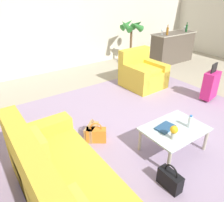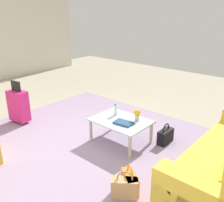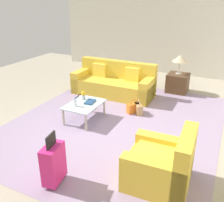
{
  "view_description": "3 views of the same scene",
  "coord_description": "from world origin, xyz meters",
  "px_view_note": "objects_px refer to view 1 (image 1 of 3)",
  "views": [
    {
      "loc": [
        -2.71,
        -2.15,
        2.27
      ],
      "look_at": [
        -0.89,
        0.43,
        0.62
      ],
      "focal_mm": 35.0,
      "sensor_mm": 36.0,
      "label": 1
    },
    {
      "loc": [
        -2.75,
        2.41,
        2.12
      ],
      "look_at": [
        -0.26,
        -0.44,
        0.72
      ],
      "focal_mm": 40.0,
      "sensor_mm": 36.0,
      "label": 2
    },
    {
      "loc": [
        3.96,
        2.31,
        2.64
      ],
      "look_at": [
        -0.1,
        0.34,
        0.74
      ],
      "focal_mm": 40.0,
      "sensor_mm": 36.0,
      "label": 3
    }
  ],
  "objects_px": {
    "couch": "(67,196)",
    "coffee_table": "(174,131)",
    "wine_glass_left_of_centre": "(185,28)",
    "handbag_orange": "(96,135)",
    "water_bottle": "(190,122)",
    "handbag_tan": "(92,131)",
    "armchair": "(141,74)",
    "potted_palm": "(131,40)",
    "wine_bottle_amber": "(167,31)",
    "handbag_black": "(170,179)",
    "coffee_table_book": "(165,127)",
    "bar_console": "(172,47)",
    "flower_vase": "(174,131)",
    "wine_bottle_green": "(186,28)",
    "wine_glass_leftmost": "(162,31)",
    "suitcase_magenta": "(210,85)"
  },
  "relations": [
    {
      "from": "bar_console",
      "to": "wine_glass_left_of_centre",
      "type": "bearing_deg",
      "value": 1.46
    },
    {
      "from": "coffee_table",
      "to": "wine_bottle_amber",
      "type": "bearing_deg",
      "value": 44.6
    },
    {
      "from": "potted_palm",
      "to": "handbag_black",
      "type": "bearing_deg",
      "value": -123.76
    },
    {
      "from": "couch",
      "to": "coffee_table_book",
      "type": "bearing_deg",
      "value": 6.13
    },
    {
      "from": "water_bottle",
      "to": "bar_console",
      "type": "distance_m",
      "value": 4.6
    },
    {
      "from": "handbag_black",
      "to": "coffee_table",
      "type": "bearing_deg",
      "value": 38.64
    },
    {
      "from": "wine_bottle_amber",
      "to": "suitcase_magenta",
      "type": "height_order",
      "value": "wine_bottle_amber"
    },
    {
      "from": "wine_bottle_green",
      "to": "water_bottle",
      "type": "bearing_deg",
      "value": -140.44
    },
    {
      "from": "couch",
      "to": "flower_vase",
      "type": "xyz_separation_m",
      "value": [
        1.58,
        -0.05,
        0.21
      ]
    },
    {
      "from": "wine_glass_leftmost",
      "to": "suitcase_magenta",
      "type": "height_order",
      "value": "wine_glass_leftmost"
    },
    {
      "from": "flower_vase",
      "to": "handbag_orange",
      "type": "bearing_deg",
      "value": 121.92
    },
    {
      "from": "bar_console",
      "to": "handbag_orange",
      "type": "bearing_deg",
      "value": -152.78
    },
    {
      "from": "handbag_orange",
      "to": "potted_palm",
      "type": "distance_m",
      "value": 4.22
    },
    {
      "from": "coffee_table_book",
      "to": "wine_glass_leftmost",
      "type": "xyz_separation_m",
      "value": [
        3.09,
        3.06,
        0.65
      ]
    },
    {
      "from": "coffee_table",
      "to": "wine_bottle_green",
      "type": "xyz_separation_m",
      "value": [
        3.94,
        2.99,
        0.73
      ]
    },
    {
      "from": "coffee_table_book",
      "to": "flower_vase",
      "type": "bearing_deg",
      "value": -121.02
    },
    {
      "from": "potted_palm",
      "to": "handbag_tan",
      "type": "bearing_deg",
      "value": -138.48
    },
    {
      "from": "wine_glass_left_of_centre",
      "to": "coffee_table",
      "type": "bearing_deg",
      "value": -142.31
    },
    {
      "from": "suitcase_magenta",
      "to": "wine_glass_left_of_centre",
      "type": "bearing_deg",
      "value": 49.94
    },
    {
      "from": "water_bottle",
      "to": "handbag_tan",
      "type": "bearing_deg",
      "value": 134.58
    },
    {
      "from": "coffee_table_book",
      "to": "water_bottle",
      "type": "bearing_deg",
      "value": -36.88
    },
    {
      "from": "armchair",
      "to": "handbag_orange",
      "type": "height_order",
      "value": "armchair"
    },
    {
      "from": "water_bottle",
      "to": "suitcase_magenta",
      "type": "distance_m",
      "value": 1.97
    },
    {
      "from": "water_bottle",
      "to": "flower_vase",
      "type": "height_order",
      "value": "flower_vase"
    },
    {
      "from": "wine_glass_left_of_centre",
      "to": "wine_glass_leftmost",
      "type": "bearing_deg",
      "value": 178.48
    },
    {
      "from": "armchair",
      "to": "coffee_table_book",
      "type": "bearing_deg",
      "value": -124.11
    },
    {
      "from": "armchair",
      "to": "potted_palm",
      "type": "distance_m",
      "value": 1.84
    },
    {
      "from": "couch",
      "to": "coffee_table",
      "type": "xyz_separation_m",
      "value": [
        1.8,
        0.1,
        0.04
      ]
    },
    {
      "from": "couch",
      "to": "handbag_tan",
      "type": "height_order",
      "value": "couch"
    },
    {
      "from": "armchair",
      "to": "coffee_table",
      "type": "relative_size",
      "value": 1.03
    },
    {
      "from": "armchair",
      "to": "wine_glass_left_of_centre",
      "type": "distance_m",
      "value": 2.99
    },
    {
      "from": "wine_glass_left_of_centre",
      "to": "handbag_orange",
      "type": "bearing_deg",
      "value": -155.24
    },
    {
      "from": "coffee_table",
      "to": "flower_vase",
      "type": "height_order",
      "value": "flower_vase"
    },
    {
      "from": "wine_bottle_amber",
      "to": "wine_glass_left_of_centre",
      "type": "bearing_deg",
      "value": 6.99
    },
    {
      "from": "coffee_table_book",
      "to": "handbag_orange",
      "type": "height_order",
      "value": "coffee_table_book"
    },
    {
      "from": "wine_glass_left_of_centre",
      "to": "handbag_orange",
      "type": "xyz_separation_m",
      "value": [
        -4.88,
        -2.25,
        -0.94
      ]
    },
    {
      "from": "armchair",
      "to": "handbag_orange",
      "type": "xyz_separation_m",
      "value": [
        -2.15,
        -1.31,
        -0.17
      ]
    },
    {
      "from": "water_bottle",
      "to": "wine_glass_leftmost",
      "type": "relative_size",
      "value": 1.32
    },
    {
      "from": "handbag_black",
      "to": "potted_palm",
      "type": "relative_size",
      "value": 0.25
    },
    {
      "from": "handbag_black",
      "to": "wine_bottle_amber",
      "type": "bearing_deg",
      "value": 43.71
    },
    {
      "from": "wine_bottle_amber",
      "to": "handbag_tan",
      "type": "distance_m",
      "value": 4.49
    },
    {
      "from": "handbag_tan",
      "to": "wine_bottle_amber",
      "type": "bearing_deg",
      "value": 27.23
    },
    {
      "from": "wine_glass_leftmost",
      "to": "handbag_black",
      "type": "height_order",
      "value": "wine_glass_leftmost"
    },
    {
      "from": "wine_bottle_green",
      "to": "bar_console",
      "type": "bearing_deg",
      "value": 166.18
    },
    {
      "from": "potted_palm",
      "to": "armchair",
      "type": "bearing_deg",
      "value": -120.59
    },
    {
      "from": "couch",
      "to": "wine_glass_left_of_centre",
      "type": "bearing_deg",
      "value": 28.88
    },
    {
      "from": "coffee_table_book",
      "to": "bar_console",
      "type": "distance_m",
      "value": 4.71
    },
    {
      "from": "wine_glass_leftmost",
      "to": "armchair",
      "type": "bearing_deg",
      "value": -149.93
    },
    {
      "from": "coffee_table",
      "to": "handbag_orange",
      "type": "distance_m",
      "value": 1.23
    },
    {
      "from": "coffee_table_book",
      "to": "wine_bottle_green",
      "type": "height_order",
      "value": "wine_bottle_green"
    }
  ]
}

